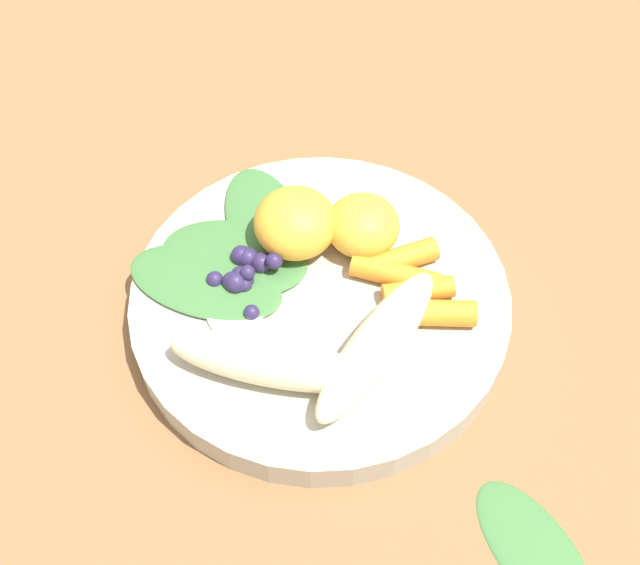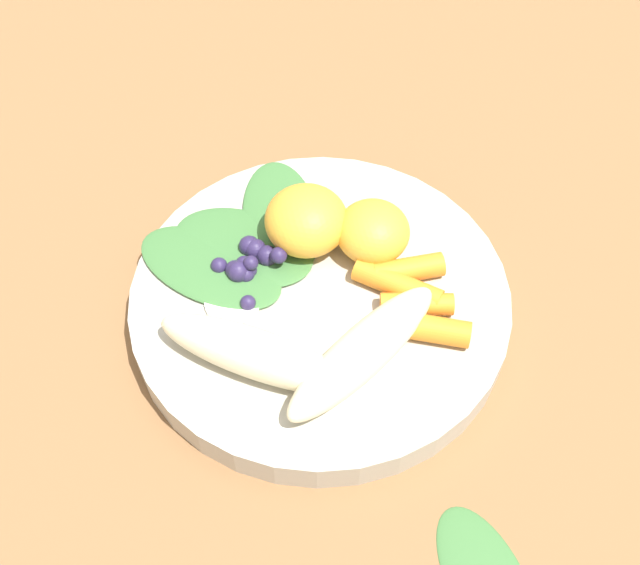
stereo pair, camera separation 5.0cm
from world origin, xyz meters
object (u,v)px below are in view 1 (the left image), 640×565
bowl (320,302)px  banana_peeled_right (269,361)px  orange_segment_near (296,223)px  kale_leaf_stray (535,549)px  banana_peeled_left (377,344)px

bowl → banana_peeled_right: (0.00, 0.07, 0.03)m
orange_segment_near → kale_leaf_stray: (-0.21, 0.13, -0.04)m
orange_segment_near → kale_leaf_stray: orange_segment_near is taller
banana_peeled_right → kale_leaf_stray: 0.18m
bowl → orange_segment_near: bearing=-43.5°
bowl → orange_segment_near: size_ratio=4.47×
bowl → kale_leaf_stray: bearing=151.6°
bowl → banana_peeled_left: 0.07m
banana_peeled_right → kale_leaf_stray: (-0.18, 0.03, -0.04)m
kale_leaf_stray → banana_peeled_right: bearing=-153.6°
bowl → orange_segment_near: (0.03, -0.03, 0.03)m
bowl → banana_peeled_left: bearing=149.6°
banana_peeled_left → orange_segment_near: size_ratio=2.24×
bowl → banana_peeled_right: size_ratio=1.99×
banana_peeled_right → orange_segment_near: 0.10m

